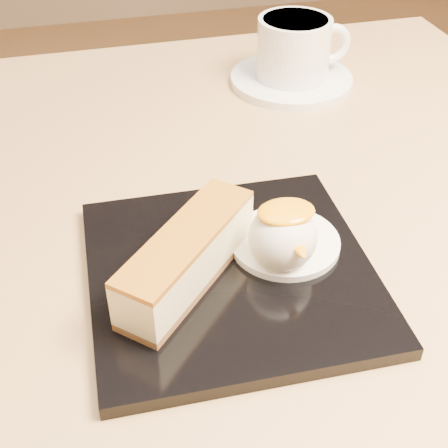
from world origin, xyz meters
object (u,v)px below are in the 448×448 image
object	(u,v)px
dessert_plate	(230,273)
coffee_cup	(295,47)
table	(239,323)
cheesecake	(187,257)
ice_cream_scoop	(283,237)
saucer	(291,80)

from	to	relation	value
dessert_plate	coffee_cup	world-z (taller)	coffee_cup
table	cheesecake	size ratio (longest dim) A/B	6.23
dessert_plate	cheesecake	bearing A→B (deg)	-171.87
table	coffee_cup	xyz separation A→B (m)	(0.13, 0.23, 0.20)
cheesecake	ice_cream_scoop	world-z (taller)	ice_cream_scoop
cheesecake	dessert_plate	bearing A→B (deg)	-38.24
table	saucer	size ratio (longest dim) A/B	5.33
cheesecake	ice_cream_scoop	distance (m)	0.08
cheesecake	table	bearing A→B (deg)	7.21
dessert_plate	ice_cream_scoop	bearing A→B (deg)	-7.13
ice_cream_scoop	coffee_cup	bearing A→B (deg)	68.76
coffee_cup	saucer	bearing A→B (deg)	180.00
ice_cream_scoop	dessert_plate	bearing A→B (deg)	172.87
table	cheesecake	world-z (taller)	cheesecake
ice_cream_scoop	saucer	xyz separation A→B (m)	(0.12, 0.33, -0.03)
coffee_cup	dessert_plate	bearing A→B (deg)	-117.98
table	dessert_plate	world-z (taller)	dessert_plate
cheesecake	saucer	xyz separation A→B (m)	(0.20, 0.33, -0.03)
saucer	coffee_cup	size ratio (longest dim) A/B	1.28
ice_cream_scoop	coffee_cup	distance (m)	0.35
cheesecake	saucer	distance (m)	0.38
dessert_plate	cheesecake	xyz separation A→B (m)	(-0.04, -0.01, 0.03)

